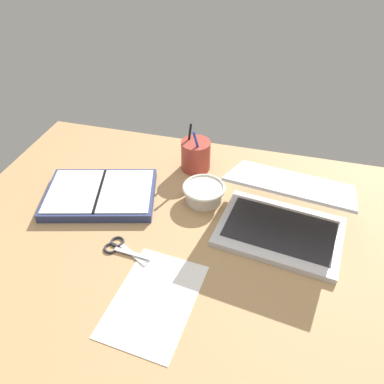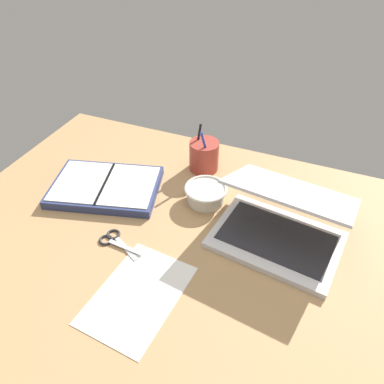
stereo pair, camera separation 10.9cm
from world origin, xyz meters
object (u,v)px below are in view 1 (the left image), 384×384
Objects in this scene: scissors at (119,247)px; bowl at (205,193)px; planner at (100,194)px; pen_cup at (196,155)px; laptop at (284,215)px.

bowl is at bearing 71.40° from scissors.
planner is at bearing 144.17° from scissors.
planner is at bearing -136.81° from pen_cup.
planner is (-55.65, -1.05, -3.62)cm from laptop.
laptop is 2.70× the size of scissors.
laptop is at bearing -35.53° from pen_cup.
scissors is at bearing -67.60° from planner.
planner is (-24.68, -23.17, -3.72)cm from pen_cup.
pen_cup reaches higher than planner.
laptop is 2.31× the size of pen_cup.
laptop is 46.19cm from scissors.
scissors is (-10.82, -41.18, -4.90)cm from pen_cup.
pen_cup is 0.42× the size of planner.
bowl is 31.19cm from scissors.
bowl is 0.96× the size of scissors.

